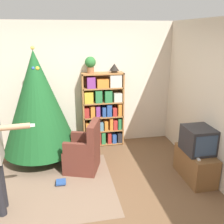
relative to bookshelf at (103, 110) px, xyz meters
The scene contains 13 objects.
ground_plane 2.09m from the bookshelf, 104.91° to the right, with size 14.00×14.00×0.00m, color brown.
wall_back 0.73m from the bookshelf, 157.00° to the left, with size 8.00×0.10×2.60m.
area_rug 1.99m from the bookshelf, 128.50° to the right, with size 2.09×1.83×0.01m.
bookshelf is the anchor object (origin of this frame).
tv_stand 2.16m from the bookshelf, 51.41° to the right, with size 0.40×0.82×0.49m.
television 2.09m from the bookshelf, 51.45° to the right, with size 0.44×0.49×0.42m.
game_remote 2.23m from the bookshelf, 57.80° to the right, with size 0.04×0.12×0.02m.
christmas_tree 1.40m from the bookshelf, 162.06° to the right, with size 1.40×1.40×2.16m.
armchair 1.22m from the bookshelf, 117.24° to the right, with size 0.72×0.72×0.92m.
potted_plant 1.00m from the bookshelf, behind, with size 0.22×0.22×0.33m.
table_lamp 0.92m from the bookshelf, ahead, with size 0.20×0.20×0.18m.
book_pile_near_tree 1.30m from the bookshelf, 136.48° to the right, with size 0.19×0.18×0.07m.
book_pile_by_chair 1.85m from the bookshelf, 123.92° to the right, with size 0.18×0.15×0.06m.
Camera 1 is at (-0.29, -3.14, 2.38)m, focal length 40.00 mm.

